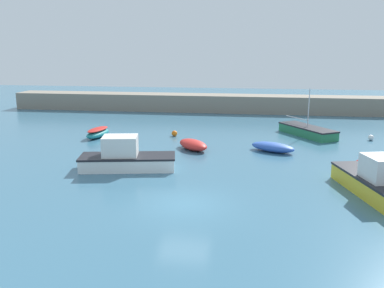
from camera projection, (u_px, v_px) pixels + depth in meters
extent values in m
cube|color=#38667F|center=(184.00, 206.00, 20.79)|extent=(120.00, 120.00, 0.20)
cube|color=gray|center=(227.00, 103.00, 50.11)|extent=(51.19, 3.29, 1.97)
ellipsoid|color=#2D56B7|center=(273.00, 147.00, 31.07)|extent=(3.62, 2.88, 0.67)
cube|color=yellow|center=(373.00, 187.00, 21.98)|extent=(3.25, 6.45, 0.82)
cube|color=black|center=(374.00, 178.00, 21.87)|extent=(3.31, 6.58, 0.12)
cube|color=silver|center=(380.00, 169.00, 21.29)|extent=(1.77, 2.16, 1.34)
cube|color=white|center=(128.00, 163.00, 26.63)|extent=(6.06, 3.15, 0.75)
cube|color=black|center=(128.00, 156.00, 26.53)|extent=(6.18, 3.21, 0.12)
cube|color=silver|center=(120.00, 147.00, 26.38)|extent=(2.38, 2.06, 1.35)
cube|color=#287A4C|center=(307.00, 132.00, 36.63)|extent=(4.59, 5.80, 0.68)
cube|color=black|center=(307.00, 127.00, 36.54)|extent=(4.69, 5.92, 0.12)
cylinder|color=silver|center=(309.00, 108.00, 36.18)|extent=(0.08, 0.08, 3.37)
cylinder|color=silver|center=(297.00, 118.00, 37.77)|extent=(1.69, 2.60, 0.07)
ellipsoid|color=red|center=(193.00, 145.00, 31.67)|extent=(3.08, 3.28, 0.75)
ellipsoid|color=teal|center=(98.00, 134.00, 36.00)|extent=(1.62, 3.36, 0.63)
ellipsoid|color=red|center=(98.00, 129.00, 35.92)|extent=(1.46, 3.02, 0.24)
sphere|color=white|center=(371.00, 138.00, 34.81)|extent=(0.46, 0.46, 0.46)
sphere|color=orange|center=(174.00, 133.00, 36.44)|extent=(0.49, 0.49, 0.49)
sphere|color=red|center=(359.00, 164.00, 26.98)|extent=(0.50, 0.50, 0.50)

